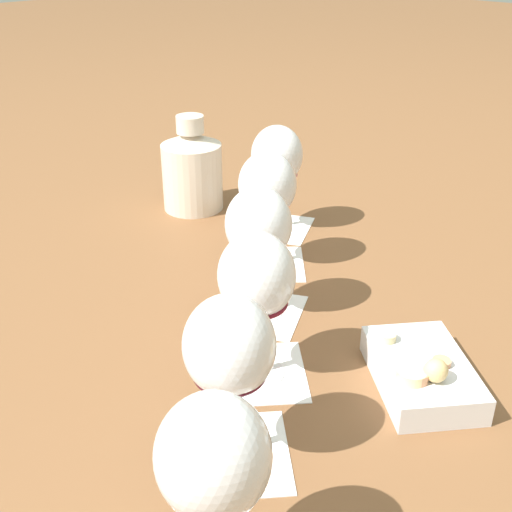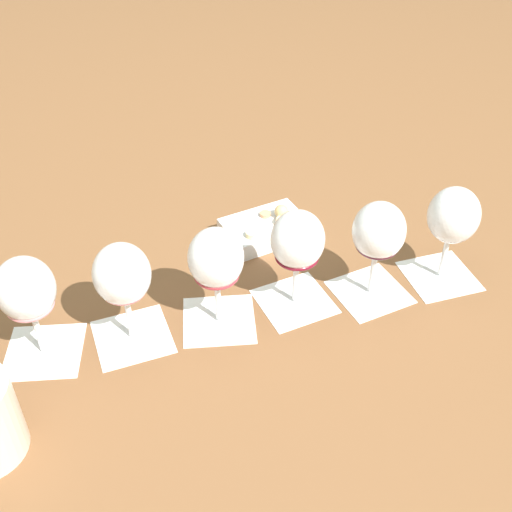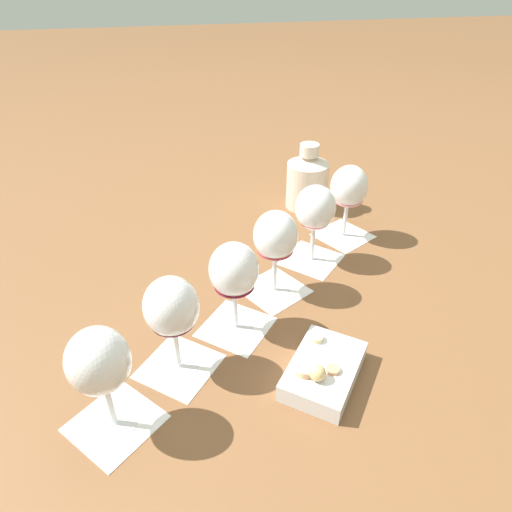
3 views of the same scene
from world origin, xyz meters
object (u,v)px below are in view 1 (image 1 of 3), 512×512
(wine_glass_5, at_px, (213,465))
(wine_glass_4, at_px, (229,353))
(wine_glass_0, at_px, (277,160))
(snack_dish, at_px, (421,372))
(ceramic_vase, at_px, (192,169))
(wine_glass_1, at_px, (267,190))
(wine_glass_3, at_px, (257,282))
(wine_glass_2, at_px, (258,230))

(wine_glass_5, bearing_deg, wine_glass_4, 132.10)
(wine_glass_0, xyz_separation_m, snack_dish, (0.41, -0.20, -0.11))
(wine_glass_4, distance_m, ceramic_vase, 0.64)
(wine_glass_4, bearing_deg, wine_glass_1, 129.09)
(ceramic_vase, bearing_deg, wine_glass_1, -14.65)
(wine_glass_4, relative_size, ceramic_vase, 1.03)
(wine_glass_3, bearing_deg, wine_glass_0, 130.12)
(wine_glass_0, relative_size, wine_glass_2, 1.00)
(wine_glass_3, relative_size, wine_glass_4, 1.00)
(wine_glass_3, xyz_separation_m, snack_dish, (0.15, 0.12, -0.11))
(snack_dish, bearing_deg, wine_glass_4, -108.26)
(wine_glass_1, relative_size, wine_glass_3, 1.00)
(wine_glass_2, bearing_deg, wine_glass_5, -49.98)
(snack_dish, bearing_deg, wine_glass_0, 154.48)
(wine_glass_2, distance_m, wine_glass_5, 0.40)
(wine_glass_2, bearing_deg, snack_dish, 4.71)
(wine_glass_1, relative_size, ceramic_vase, 1.03)
(wine_glass_0, relative_size, wine_glass_4, 1.00)
(wine_glass_3, relative_size, snack_dish, 0.98)
(ceramic_vase, relative_size, snack_dish, 0.95)
(wine_glass_0, bearing_deg, snack_dish, -25.52)
(wine_glass_1, height_order, ceramic_vase, wine_glass_1)
(wine_glass_3, bearing_deg, snack_dish, 38.01)
(wine_glass_4, distance_m, snack_dish, 0.26)
(wine_glass_3, height_order, wine_glass_4, same)
(wine_glass_5, bearing_deg, wine_glass_1, 129.85)
(wine_glass_2, relative_size, wine_glass_5, 1.00)
(ceramic_vase, bearing_deg, wine_glass_3, -31.95)
(wine_glass_0, xyz_separation_m, ceramic_vase, (-0.17, -0.04, -0.05))
(wine_glass_2, height_order, ceramic_vase, wine_glass_2)
(wine_glass_1, xyz_separation_m, snack_dish, (0.33, -0.09, -0.11))
(wine_glass_2, bearing_deg, wine_glass_4, -51.04)
(wine_glass_0, distance_m, wine_glass_5, 0.68)
(wine_glass_5, height_order, ceramic_vase, wine_glass_5)
(wine_glass_4, bearing_deg, wine_glass_2, 128.96)
(wine_glass_0, relative_size, wine_glass_5, 1.00)
(wine_glass_0, distance_m, wine_glass_3, 0.41)
(wine_glass_0, height_order, wine_glass_3, same)
(wine_glass_5, distance_m, ceramic_vase, 0.77)
(wine_glass_0, bearing_deg, ceramic_vase, -166.14)
(wine_glass_1, distance_m, wine_glass_5, 0.54)
(wine_glass_0, distance_m, wine_glass_1, 0.14)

